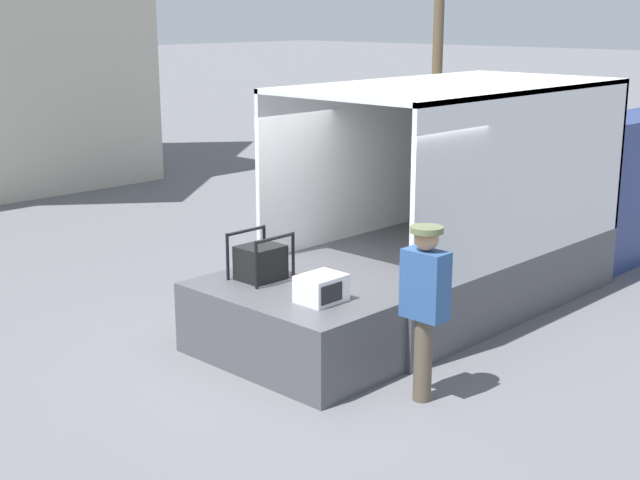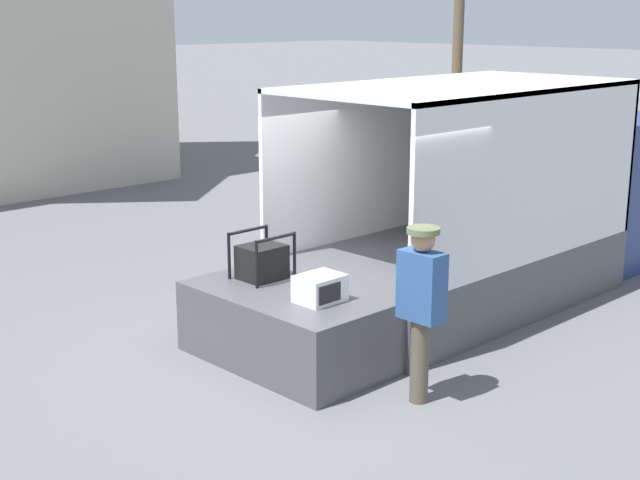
% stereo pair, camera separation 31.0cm
% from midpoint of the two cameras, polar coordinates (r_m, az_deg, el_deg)
% --- Properties ---
extents(ground_plane, '(160.00, 160.00, 0.00)m').
position_cam_midpoint_polar(ground_plane, '(10.17, 1.48, -6.81)').
color(ground_plane, slate).
extents(box_truck, '(6.67, 2.37, 2.83)m').
position_cam_midpoint_polar(box_truck, '(12.89, 13.84, 1.55)').
color(box_truck, navy).
rests_on(box_truck, ground).
extents(tailgate_deck, '(1.28, 2.25, 0.79)m').
position_cam_midpoint_polar(tailgate_deck, '(9.61, -1.20, -5.57)').
color(tailgate_deck, '#4C4C51').
rests_on(tailgate_deck, ground).
extents(microwave, '(0.47, 0.39, 0.28)m').
position_cam_midpoint_polar(microwave, '(9.12, 0.98, -3.13)').
color(microwave, white).
rests_on(microwave, tailgate_deck).
extents(portable_generator, '(0.58, 0.51, 0.53)m').
position_cam_midpoint_polar(portable_generator, '(9.91, -2.76, -1.34)').
color(portable_generator, black).
rests_on(portable_generator, tailgate_deck).
extents(worker_person, '(0.31, 0.44, 1.74)m').
position_cam_midpoint_polar(worker_person, '(8.50, 7.55, -3.59)').
color(worker_person, brown).
rests_on(worker_person, ground).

